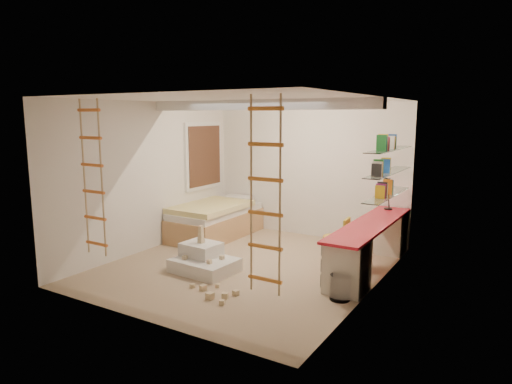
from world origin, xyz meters
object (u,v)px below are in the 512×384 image
Objects in this scene: desk at (370,244)px; play_platform at (204,261)px; bed at (216,220)px; swivel_chair at (337,249)px.

desk is 2.92× the size of play_platform.
desk is 3.22m from bed.
swivel_chair reaches higher than play_platform.
bed is at bearing 169.64° from swivel_chair.
swivel_chair reaches higher than bed.
desk reaches higher than play_platform.
bed is 2.54× the size of swivel_chair.
play_platform is (-1.68, -1.24, -0.13)m from swivel_chair.
swivel_chair is (2.71, -0.50, -0.04)m from bed.
swivel_chair reaches higher than desk.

